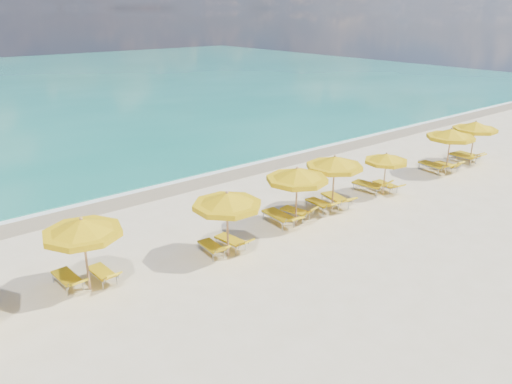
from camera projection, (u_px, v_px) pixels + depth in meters
ground_plane at (279, 229)px, 20.40m from camera, size 120.00×120.00×0.00m
wet_sand_band at (184, 183)px, 25.78m from camera, size 120.00×2.60×0.01m
foam_line at (176, 179)px, 26.36m from camera, size 120.00×1.20×0.03m
whitecap_near at (10, 163)px, 29.20m from camera, size 14.00×0.36×0.05m
whitecap_far at (162, 114)px, 42.59m from camera, size 18.00×0.30×0.05m
umbrella_2 at (82, 228)px, 15.31m from camera, size 2.76×2.76×2.52m
umbrella_3 at (227, 201)px, 17.49m from camera, size 3.29×3.29×2.52m
umbrella_4 at (297, 176)px, 20.01m from camera, size 2.80×2.80×2.56m
umbrella_5 at (335, 163)px, 21.71m from camera, size 3.00×3.00×2.53m
umbrella_6 at (386, 159)px, 23.66m from camera, size 2.46×2.46×2.10m
umbrella_7 at (451, 134)px, 26.59m from camera, size 3.28×3.28×2.55m
umbrella_8 at (475, 127)px, 28.51m from camera, size 3.14×3.14×2.50m
lounger_2_left at (68, 281)px, 16.11m from camera, size 0.67×1.79×0.67m
lounger_2_right at (103, 276)px, 16.44m from camera, size 0.61×1.66×0.70m
lounger_3_left at (212, 250)px, 18.23m from camera, size 0.68×1.66×0.72m
lounger_3_right at (231, 243)px, 18.71m from camera, size 0.74×1.73×0.68m
lounger_4_left at (279, 219)px, 20.77m from camera, size 0.80×2.11×0.75m
lounger_4_right at (296, 214)px, 21.36m from camera, size 0.84×1.73×0.77m
lounger_5_left at (320, 206)px, 22.25m from camera, size 0.69×1.77×0.70m
lounger_5_right at (336, 201)px, 22.74m from camera, size 1.01×2.04×0.79m
lounger_6_left at (369, 188)px, 24.41m from camera, size 0.89×2.02×0.87m
lounger_6_right at (386, 187)px, 24.62m from camera, size 0.74×1.75×0.63m
lounger_7_left at (433, 168)px, 27.43m from camera, size 0.94×2.13×0.79m
lounger_7_right at (447, 167)px, 27.72m from camera, size 0.72×1.65×0.77m
lounger_8_left at (463, 159)px, 29.12m from camera, size 0.72×2.04×0.80m
lounger_8_right at (467, 156)px, 29.81m from camera, size 0.64×1.68×0.63m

